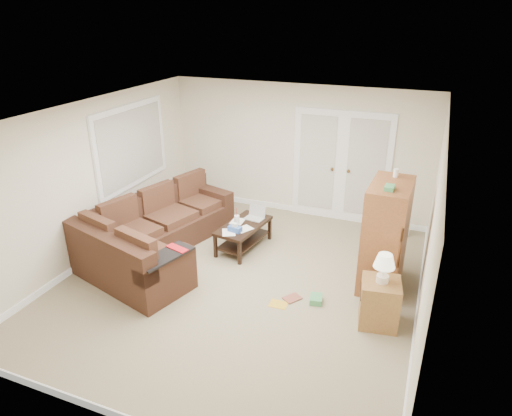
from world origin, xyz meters
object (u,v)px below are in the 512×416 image
at_px(coffee_table, 244,235).
at_px(side_cabinet, 380,299).
at_px(tv_armoire, 385,235).
at_px(sectional_sofa, 152,238).

bearing_deg(coffee_table, side_cabinet, -18.93).
distance_m(coffee_table, tv_armoire, 2.37).
height_order(sectional_sofa, side_cabinet, side_cabinet).
relative_size(tv_armoire, side_cabinet, 1.68).
height_order(tv_armoire, side_cabinet, tv_armoire).
distance_m(coffee_table, side_cabinet, 2.69).
bearing_deg(side_cabinet, coffee_table, 143.69).
xyz_separation_m(tv_armoire, side_cabinet, (0.10, -0.96, -0.43)).
bearing_deg(coffee_table, sectional_sofa, -138.23).
bearing_deg(sectional_sofa, coffee_table, 49.65).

